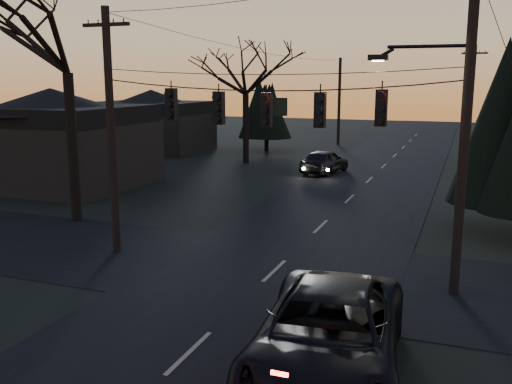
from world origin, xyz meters
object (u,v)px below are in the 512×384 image
at_px(utility_pole_far_l, 338,145).
at_px(sedan_oncoming_a, 325,162).
at_px(bare_tree_left, 64,9).
at_px(utility_pole_right, 453,293).
at_px(utility_pole_left, 117,252).
at_px(suv_near, 328,336).
at_px(utility_pole_far_r, 467,163).

relative_size(utility_pole_far_l, sedan_oncoming_a, 1.73).
bearing_deg(utility_pole_far_l, bare_tree_left, -97.48).
height_order(utility_pole_right, utility_pole_left, utility_pole_right).
relative_size(suv_near, sedan_oncoming_a, 1.39).
distance_m(utility_pole_left, utility_pole_far_l, 36.00).
bearing_deg(utility_pole_far_r, bare_tree_left, -122.58).
bearing_deg(utility_pole_far_l, utility_pole_left, -90.00).
height_order(bare_tree_left, suv_near, bare_tree_left).
bearing_deg(bare_tree_left, suv_near, -34.13).
height_order(bare_tree_left, sedan_oncoming_a, bare_tree_left).
height_order(utility_pole_far_r, utility_pole_far_l, utility_pole_far_r).
bearing_deg(sedan_oncoming_a, utility_pole_far_r, -125.54).
relative_size(utility_pole_far_l, suv_near, 1.25).
relative_size(utility_pole_left, sedan_oncoming_a, 1.84).
bearing_deg(suv_near, utility_pole_left, 141.90).
height_order(utility_pole_left, utility_pole_far_l, utility_pole_left).
xyz_separation_m(utility_pole_left, suv_near, (9.17, -5.85, 0.89)).
bearing_deg(utility_pole_right, utility_pole_far_l, 107.72).
bearing_deg(utility_pole_far_r, utility_pole_right, -90.00).
bearing_deg(utility_pole_right, sedan_oncoming_a, 114.05).
distance_m(utility_pole_far_r, sedan_oncoming_a, 12.19).
height_order(utility_pole_left, sedan_oncoming_a, utility_pole_left).
height_order(utility_pole_left, bare_tree_left, bare_tree_left).
bearing_deg(utility_pole_left, bare_tree_left, 142.66).
relative_size(utility_pole_right, suv_near, 1.56).
height_order(utility_pole_far_l, bare_tree_left, bare_tree_left).
distance_m(utility_pole_right, sedan_oncoming_a, 21.37).
relative_size(utility_pole_left, suv_near, 1.33).
xyz_separation_m(utility_pole_right, bare_tree_left, (-15.80, 3.28, 8.90)).
bearing_deg(utility_pole_right, utility_pole_far_r, 90.00).
xyz_separation_m(utility_pole_left, utility_pole_far_r, (11.50, 28.00, 0.00)).
bearing_deg(bare_tree_left, utility_pole_right, -11.72).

